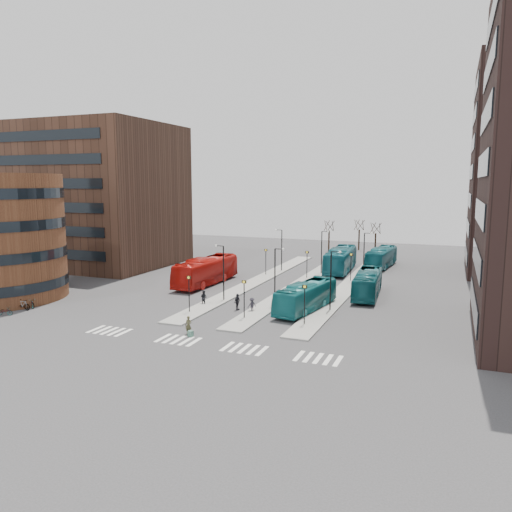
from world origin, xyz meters
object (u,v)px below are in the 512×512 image
at_px(teal_bus_a, 306,296).
at_px(bicycle_mid, 23,305).
at_px(teal_bus_d, 381,257).
at_px(suitcase, 191,334).
at_px(teal_bus_b, 341,260).
at_px(red_bus, 206,271).
at_px(teal_bus_c, 368,283).
at_px(commuter_a, 204,297).
at_px(bicycle_near, 5,311).
at_px(commuter_c, 252,305).
at_px(traveller, 188,325).
at_px(bicycle_far, 31,303).
at_px(commuter_b, 237,302).

xyz_separation_m(teal_bus_a, bicycle_mid, (-27.23, -10.62, -0.91)).
bearing_deg(teal_bus_a, teal_bus_d, 92.28).
height_order(suitcase, teal_bus_b, teal_bus_b).
height_order(red_bus, teal_bus_c, red_bus).
xyz_separation_m(teal_bus_a, commuter_a, (-10.92, -1.70, -0.68)).
relative_size(red_bus, bicycle_near, 8.14).
relative_size(commuter_c, bicycle_near, 0.95).
distance_m(teal_bus_b, bicycle_mid, 42.96).
height_order(red_bus, commuter_a, red_bus).
height_order(red_bus, teal_bus_d, red_bus).
bearing_deg(commuter_a, teal_bus_b, -99.37).
xyz_separation_m(teal_bus_d, commuter_a, (-14.50, -31.50, -0.77)).
height_order(traveller, commuter_a, traveller).
relative_size(suitcase, bicycle_mid, 0.28).
bearing_deg(commuter_c, bicycle_far, -35.07).
relative_size(commuter_b, commuter_c, 1.18).
height_order(suitcase, commuter_a, commuter_a).
distance_m(red_bus, teal_bus_c, 20.51).
bearing_deg(commuter_b, commuter_a, 89.23).
bearing_deg(teal_bus_b, traveller, -101.71).
height_order(teal_bus_a, teal_bus_c, teal_bus_c).
relative_size(bicycle_near, bicycle_mid, 0.84).
height_order(teal_bus_c, commuter_b, teal_bus_c).
relative_size(bicycle_mid, bicycle_far, 1.01).
distance_m(traveller, bicycle_far, 20.15).
relative_size(commuter_a, bicycle_near, 1.01).
relative_size(teal_bus_c, commuter_b, 6.29).
relative_size(teal_bus_b, commuter_a, 8.15).
relative_size(teal_bus_a, bicycle_far, 5.77).
xyz_separation_m(red_bus, commuter_a, (4.77, -9.87, -0.97)).
height_order(teal_bus_d, bicycle_near, teal_bus_d).
bearing_deg(teal_bus_d, commuter_a, -109.72).
relative_size(red_bus, bicycle_mid, 6.80).
height_order(teal_bus_d, commuter_b, teal_bus_d).
bearing_deg(teal_bus_c, commuter_a, -149.83).
xyz_separation_m(teal_bus_a, commuter_b, (-6.63, -2.47, -0.61)).
height_order(teal_bus_b, traveller, teal_bus_b).
height_order(suitcase, bicycle_near, bicycle_near).
height_order(teal_bus_a, bicycle_mid, teal_bus_a).
bearing_deg(red_bus, commuter_b, -47.51).
distance_m(commuter_b, commuter_c, 1.67).
height_order(traveller, bicycle_near, traveller).
distance_m(teal_bus_d, bicycle_mid, 50.84).
bearing_deg(red_bus, teal_bus_b, 49.88).
height_order(bicycle_mid, bicycle_far, bicycle_mid).
distance_m(traveller, bicycle_mid, 20.07).
relative_size(red_bus, commuter_b, 7.32).
height_order(commuter_a, bicycle_near, commuter_a).
bearing_deg(commuter_c, bicycle_mid, -32.62).
bearing_deg(bicycle_mid, commuter_c, -70.36).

